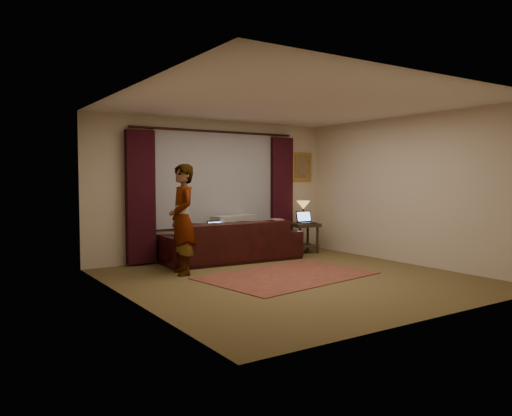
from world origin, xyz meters
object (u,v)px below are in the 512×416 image
Objects in this scene: sofa at (231,233)px; end_table at (304,238)px; laptop_sofa at (219,228)px; laptop_table at (307,217)px; tiffany_lamp at (303,212)px; person at (182,219)px.

end_table is at bearing -174.69° from sofa.
laptop_sofa is 0.57× the size of end_table.
end_table is at bearing 100.47° from laptop_table.
end_table is at bearing 4.19° from laptop_sofa.
sofa reaches higher than laptop_sofa.
sofa is 0.36m from laptop_sofa.
laptop_table reaches higher than laptop_sofa.
laptop_sofa is 2.11m from end_table.
person is (-3.10, -0.86, 0.04)m from tiffany_lamp.
sofa is 1.85m from tiffany_lamp.
laptop_table is at bearing 111.04° from person.
laptop_table is (0.00, -0.08, 0.42)m from end_table.
end_table is 0.35× the size of person.
tiffany_lamp is 3.21m from person.
end_table is 1.36× the size of tiffany_lamp.
sofa reaches higher than laptop_table.
sofa is at bearing 18.98° from laptop_sofa.
laptop_sofa is 1.14m from person.
laptop_sofa is at bearing -172.41° from tiffany_lamp.
end_table is 0.54m from tiffany_lamp.
tiffany_lamp is 0.22m from laptop_table.
laptop_sofa is at bearing -174.99° from end_table.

